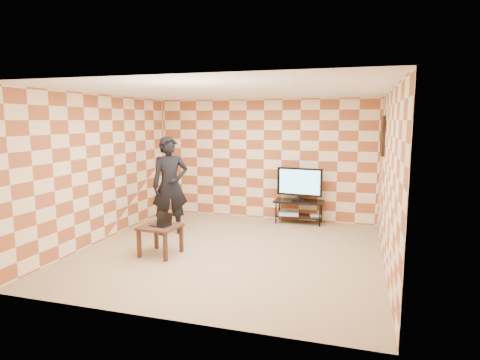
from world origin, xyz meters
name	(u,v)px	position (x,y,z in m)	size (l,w,h in m)	color
floor	(230,251)	(0.00, 0.00, 0.00)	(5.00, 5.00, 0.00)	tan
wall_back	(264,159)	(0.00, 2.50, 1.35)	(5.00, 0.02, 2.70)	beige
wall_front	(159,202)	(0.00, -2.50, 1.35)	(5.00, 0.02, 2.70)	beige
wall_left	(101,168)	(-2.50, 0.00, 1.35)	(0.02, 5.00, 2.70)	beige
wall_right	(388,179)	(2.50, 0.00, 1.35)	(0.02, 5.00, 2.70)	beige
ceiling	(230,91)	(0.00, 0.00, 2.70)	(5.00, 5.00, 0.02)	white
wall_art	(383,136)	(2.47, 1.55, 1.95)	(0.04, 0.72, 0.72)	black
tv_stand	(299,207)	(0.86, 2.23, 0.37)	(1.07, 0.48, 0.50)	black
tv	(300,183)	(0.86, 2.22, 0.90)	(0.99, 0.22, 0.72)	black
dvd_player	(289,213)	(0.65, 2.19, 0.21)	(0.42, 0.30, 0.07)	silver
game_console	(315,215)	(1.22, 2.23, 0.20)	(0.22, 0.16, 0.05)	silver
side_table	(160,231)	(-1.05, -0.52, 0.41)	(0.65, 0.65, 0.50)	#331E16
laptop	(162,222)	(-1.03, -0.48, 0.55)	(0.35, 0.30, 0.21)	black
person	(170,186)	(-1.45, 0.69, 0.96)	(0.70, 0.46, 1.93)	black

